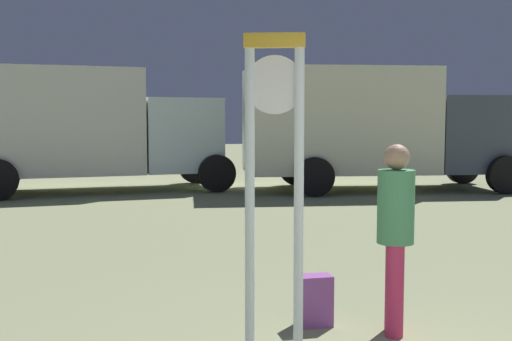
# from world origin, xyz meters

# --- Properties ---
(standing_clock) EXTENTS (0.44, 0.21, 2.38)m
(standing_clock) POSITION_xyz_m (-0.68, 1.94, 1.45)
(standing_clock) COLOR silver
(standing_clock) RESTS_ON ground_plane
(person_near_clock) EXTENTS (0.30, 0.30, 1.57)m
(person_near_clock) POSITION_xyz_m (0.43, 2.33, 0.88)
(person_near_clock) COLOR #C42C57
(person_near_clock) RESTS_ON ground_plane
(backpack) EXTENTS (0.29, 0.22, 0.44)m
(backpack) POSITION_xyz_m (-0.15, 2.67, 0.22)
(backpack) COLOR #85468F
(backpack) RESTS_ON ground_plane
(box_truck_near) EXTENTS (7.10, 3.12, 2.94)m
(box_truck_near) POSITION_xyz_m (-2.87, 13.34, 1.60)
(box_truck_near) COLOR silver
(box_truck_near) RESTS_ON ground_plane
(box_truck_far) EXTENTS (6.68, 3.20, 2.98)m
(box_truck_far) POSITION_xyz_m (4.18, 12.29, 1.62)
(box_truck_far) COLOR beige
(box_truck_far) RESTS_ON ground_plane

